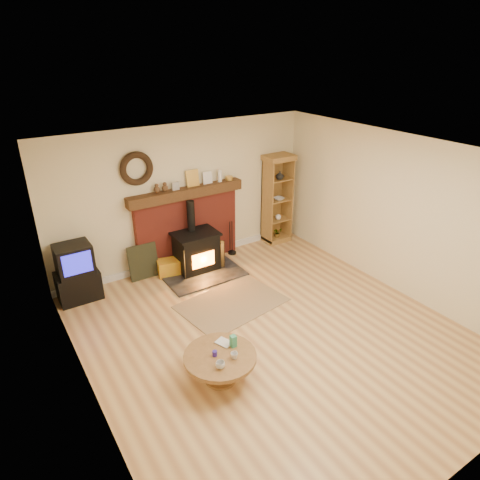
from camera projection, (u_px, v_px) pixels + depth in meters
ground at (273, 334)px, 6.20m from camera, size 5.50×5.50×0.00m
room_shell at (271, 223)px, 5.54m from camera, size 5.02×5.52×2.61m
chimney_breast at (188, 223)px, 7.89m from camera, size 2.20×0.22×1.78m
wood_stove at (197, 253)px, 7.77m from camera, size 1.40×1.00×1.30m
area_rug at (232, 303)px, 6.91m from camera, size 1.76×1.33×0.01m
tv_unit at (77, 274)px, 6.86m from camera, size 0.66×0.47×0.97m
curio_cabinet at (277, 199)px, 8.72m from camera, size 0.59×0.43×1.83m
firelog_box at (171, 267)px, 7.72m from camera, size 0.51×0.38×0.29m
leaning_painting at (143, 262)px, 7.54m from camera, size 0.53×0.14×0.63m
fire_tools at (232, 249)px, 8.48m from camera, size 0.16×0.16×0.70m
coffee_table at (220, 360)px, 5.23m from camera, size 0.90×0.90×0.54m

